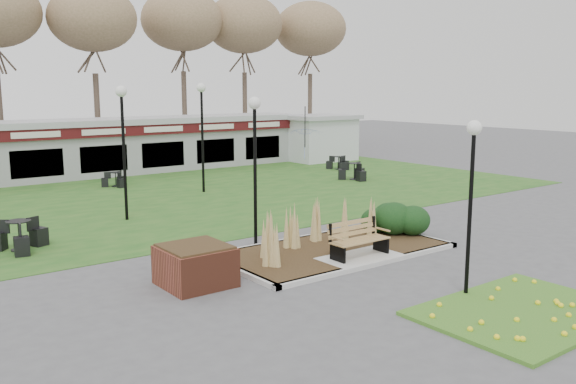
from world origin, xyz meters
TOP-DOWN VIEW (x-y plane):
  - ground at (0.00, 0.00)m, footprint 100.00×100.00m
  - lawn at (0.00, 12.00)m, footprint 34.00×16.00m
  - flower_bed at (0.00, -4.60)m, footprint 4.20×3.00m
  - planting_bed at (1.27, 1.35)m, footprint 6.75×3.40m
  - park_bench at (0.00, 0.25)m, footprint 1.70×0.66m
  - brick_planter at (-4.40, 1.00)m, footprint 1.50×1.50m
  - food_pavilion at (0.00, 19.96)m, footprint 24.60×3.40m
  - service_hut at (13.50, 18.00)m, footprint 4.40×3.40m
  - tree_backdrop at (0.00, 28.00)m, footprint 47.24×5.24m
  - lamp_post_near_left at (-0.05, -3.24)m, footprint 0.32×0.32m
  - lamp_post_near_right at (-1.24, 3.20)m, footprint 0.35×0.35m
  - lamp_post_mid_right at (-2.93, 8.62)m, footprint 0.38×0.38m
  - lamp_post_far_right at (1.96, 11.99)m, footprint 0.39×0.39m
  - bistro_set_a at (-0.54, 15.71)m, footprint 1.23×1.15m
  - bistro_set_b at (-6.89, 6.59)m, footprint 1.58×1.49m
  - bistro_set_c at (9.65, 10.67)m, footprint 1.53×1.46m
  - bistro_set_d at (11.61, 14.03)m, footprint 1.21×1.33m
  - patio_umbrella at (9.63, 14.55)m, footprint 2.36×2.38m

SIDE VIEW (x-z plane):
  - ground at x=0.00m, z-range 0.00..0.00m
  - lawn at x=0.00m, z-range 0.00..0.02m
  - flower_bed at x=0.00m, z-range -0.01..0.15m
  - bistro_set_a at x=-0.54m, z-range -0.09..0.57m
  - bistro_set_d at x=11.61m, z-range -0.10..0.61m
  - bistro_set_c at x=9.65m, z-range -0.12..0.71m
  - bistro_set_b at x=-6.89m, z-range -0.12..0.73m
  - planting_bed at x=1.27m, z-range -0.27..1.00m
  - brick_planter at x=-4.40m, z-range 0.00..0.95m
  - park_bench at x=0.00m, z-range 0.12..1.05m
  - service_hut at x=13.50m, z-range 0.04..2.86m
  - food_pavilion at x=0.00m, z-range 0.03..2.93m
  - patio_umbrella at x=9.63m, z-range 0.32..2.73m
  - lamp_post_near_left at x=-0.05m, z-range 0.88..4.72m
  - lamp_post_near_right at x=-1.24m, z-range 0.97..5.23m
  - lamp_post_mid_right at x=-2.93m, z-range 1.05..5.62m
  - lamp_post_far_right at x=1.96m, z-range 1.07..5.76m
  - tree_backdrop at x=0.00m, z-range 3.18..13.54m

